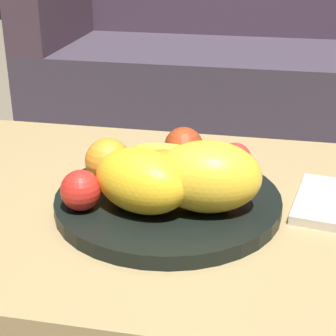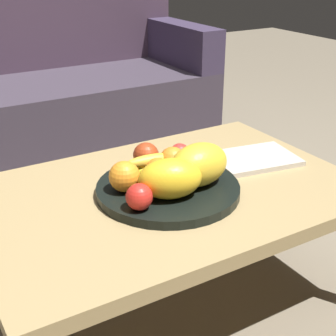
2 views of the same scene
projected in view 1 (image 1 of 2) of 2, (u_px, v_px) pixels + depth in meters
coffee_table at (177, 222)px, 1.00m from camera, size 1.05×0.70×0.39m
couch at (252, 68)px, 2.22m from camera, size 1.70×0.70×0.90m
fruit_bowl at (168, 201)px, 0.96m from camera, size 0.39×0.39×0.03m
melon_large_front at (141, 181)px, 0.89m from camera, size 0.19×0.15×0.10m
melon_smaller_beside at (208, 177)px, 0.89m from camera, size 0.19×0.13×0.12m
orange_front at (108, 161)px, 0.99m from camera, size 0.08×0.08×0.08m
orange_left at (206, 162)px, 0.99m from camera, size 0.07×0.07×0.07m
orange_right at (163, 169)px, 0.97m from camera, size 0.07×0.07×0.07m
apple_front at (184, 147)px, 1.06m from camera, size 0.08×0.08×0.08m
apple_left at (81, 190)px, 0.90m from camera, size 0.07×0.07×0.07m
apple_right at (235, 159)px, 1.02m from camera, size 0.06×0.06×0.06m
banana_bunch at (173, 160)px, 1.02m from camera, size 0.16×0.14×0.06m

